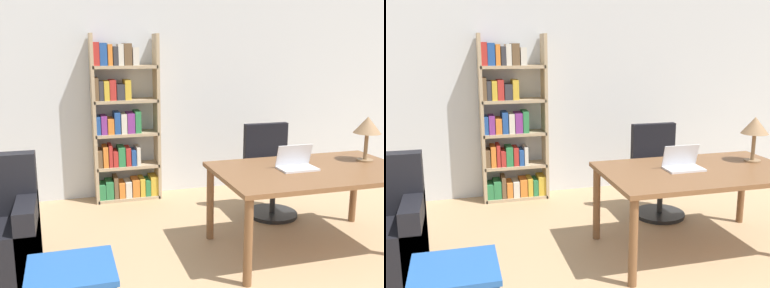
% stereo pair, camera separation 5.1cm
% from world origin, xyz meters
% --- Properties ---
extents(wall_back, '(8.00, 0.06, 2.70)m').
position_xyz_m(wall_back, '(0.00, 4.53, 1.35)').
color(wall_back, silver).
rests_on(wall_back, ground_plane).
extents(desk, '(1.71, 1.04, 0.76)m').
position_xyz_m(desk, '(0.76, 2.48, 0.68)').
color(desk, brown).
rests_on(desk, ground_plane).
extents(laptop, '(0.34, 0.21, 0.21)m').
position_xyz_m(laptop, '(0.63, 2.53, 0.81)').
color(laptop, silver).
rests_on(laptop, desk).
extents(table_lamp, '(0.25, 0.25, 0.43)m').
position_xyz_m(table_lamp, '(1.41, 2.60, 1.09)').
color(table_lamp, olive).
rests_on(table_lamp, desk).
extents(office_chair, '(0.55, 0.55, 0.99)m').
position_xyz_m(office_chair, '(0.82, 3.40, 0.46)').
color(office_chair, black).
rests_on(office_chair, ground_plane).
extents(side_table_blue, '(0.52, 0.49, 0.54)m').
position_xyz_m(side_table_blue, '(-1.34, 1.62, 0.44)').
color(side_table_blue, '#2356A3').
rests_on(side_table_blue, ground_plane).
extents(bookshelf, '(0.78, 0.28, 1.97)m').
position_xyz_m(bookshelf, '(-0.67, 4.34, 0.89)').
color(bookshelf, tan).
rests_on(bookshelf, ground_plane).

